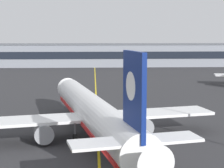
# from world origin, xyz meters

# --- Properties ---
(taxiway_centreline) EXTENTS (0.32, 180.00, 0.01)m
(taxiway_centreline) POSITION_xyz_m (0.00, 30.00, 0.00)
(taxiway_centreline) COLOR yellow
(taxiway_centreline) RESTS_ON ground
(airliner_foreground) EXTENTS (32.28, 41.11, 11.65)m
(airliner_foreground) POSITION_xyz_m (-0.59, 13.18, 3.37)
(airliner_foreground) COLOR white
(airliner_foreground) RESTS_ON ground
(safety_cone_by_nose_gear) EXTENTS (0.44, 0.44, 0.55)m
(safety_cone_by_nose_gear) POSITION_xyz_m (0.91, 28.15, 0.26)
(safety_cone_by_nose_gear) COLOR orange
(safety_cone_by_nose_gear) RESTS_ON ground
(terminal_building) EXTENTS (111.02, 12.40, 9.12)m
(terminal_building) POSITION_xyz_m (8.94, 117.91, 4.57)
(terminal_building) COLOR gray
(terminal_building) RESTS_ON ground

